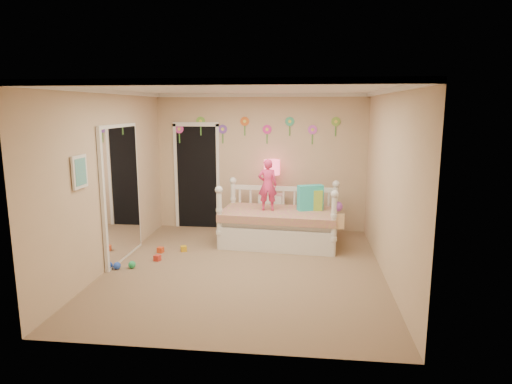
# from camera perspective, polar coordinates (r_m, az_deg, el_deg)

# --- Properties ---
(floor) EXTENTS (4.00, 4.50, 0.01)m
(floor) POSITION_cam_1_polar(r_m,az_deg,el_deg) (6.63, -1.47, -9.92)
(floor) COLOR #7F684C
(floor) RESTS_ON ground
(ceiling) EXTENTS (4.00, 4.50, 0.01)m
(ceiling) POSITION_cam_1_polar(r_m,az_deg,el_deg) (6.20, -1.59, 13.16)
(ceiling) COLOR white
(ceiling) RESTS_ON floor
(back_wall) EXTENTS (4.00, 0.01, 2.60)m
(back_wall) POSITION_cam_1_polar(r_m,az_deg,el_deg) (8.50, 0.60, 3.75)
(back_wall) COLOR tan
(back_wall) RESTS_ON floor
(left_wall) EXTENTS (0.01, 4.50, 2.60)m
(left_wall) POSITION_cam_1_polar(r_m,az_deg,el_deg) (6.86, -18.32, 1.49)
(left_wall) COLOR tan
(left_wall) RESTS_ON floor
(right_wall) EXTENTS (0.01, 4.50, 2.60)m
(right_wall) POSITION_cam_1_polar(r_m,az_deg,el_deg) (6.33, 16.72, 0.84)
(right_wall) COLOR tan
(right_wall) RESTS_ON floor
(crown_molding) EXTENTS (4.00, 4.50, 0.06)m
(crown_molding) POSITION_cam_1_polar(r_m,az_deg,el_deg) (6.20, -1.59, 12.88)
(crown_molding) COLOR white
(crown_molding) RESTS_ON ceiling
(daybed) EXTENTS (2.08, 1.24, 1.08)m
(daybed) POSITION_cam_1_polar(r_m,az_deg,el_deg) (7.66, 3.02, -2.82)
(daybed) COLOR white
(daybed) RESTS_ON floor
(pillow_turquoise) EXTENTS (0.46, 0.30, 0.43)m
(pillow_turquoise) POSITION_cam_1_polar(r_m,az_deg,el_deg) (7.68, 6.99, -0.73)
(pillow_turquoise) COLOR #25B9BC
(pillow_turquoise) RESTS_ON daybed
(pillow_lime) EXTENTS (0.37, 0.15, 0.35)m
(pillow_lime) POSITION_cam_1_polar(r_m,az_deg,el_deg) (7.69, 7.18, -1.03)
(pillow_lime) COLOR #93BA38
(pillow_lime) RESTS_ON daybed
(child) EXTENTS (0.33, 0.23, 0.89)m
(child) POSITION_cam_1_polar(r_m,az_deg,el_deg) (7.56, 1.50, 0.93)
(child) COLOR #F23774
(child) RESTS_ON daybed
(nightstand) EXTENTS (0.48, 0.39, 0.74)m
(nightstand) POSITION_cam_1_polar(r_m,az_deg,el_deg) (8.41, 2.02, -2.77)
(nightstand) COLOR white
(nightstand) RESTS_ON floor
(table_lamp) EXTENTS (0.30, 0.30, 0.65)m
(table_lamp) POSITION_cam_1_polar(r_m,az_deg,el_deg) (8.26, 2.05, 2.65)
(table_lamp) COLOR #DF1D70
(table_lamp) RESTS_ON nightstand
(closet_doorway) EXTENTS (0.90, 0.04, 2.07)m
(closet_doorway) POSITION_cam_1_polar(r_m,az_deg,el_deg) (8.74, -7.61, 2.10)
(closet_doorway) COLOR black
(closet_doorway) RESTS_ON back_wall
(flower_decals) EXTENTS (3.40, 0.02, 0.50)m
(flower_decals) POSITION_cam_1_polar(r_m,az_deg,el_deg) (8.44, -0.02, 8.07)
(flower_decals) COLOR #B2668C
(flower_decals) RESTS_ON back_wall
(mirror_closet) EXTENTS (0.07, 1.30, 2.10)m
(mirror_closet) POSITION_cam_1_polar(r_m,az_deg,el_deg) (7.15, -16.92, -0.10)
(mirror_closet) COLOR white
(mirror_closet) RESTS_ON left_wall
(wall_picture) EXTENTS (0.05, 0.34, 0.42)m
(wall_picture) POSITION_cam_1_polar(r_m,az_deg,el_deg) (6.01, -21.77, 2.43)
(wall_picture) COLOR white
(wall_picture) RESTS_ON left_wall
(hanging_bag) EXTENTS (0.20, 0.16, 0.36)m
(hanging_bag) POSITION_cam_1_polar(r_m,az_deg,el_deg) (7.13, 10.42, -3.05)
(hanging_bag) COLOR beige
(hanging_bag) RESTS_ON daybed
(toy_scatter) EXTENTS (1.08, 1.45, 0.11)m
(toy_scatter) POSITION_cam_1_polar(r_m,az_deg,el_deg) (7.33, -12.62, -7.66)
(toy_scatter) COLOR #996666
(toy_scatter) RESTS_ON floor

